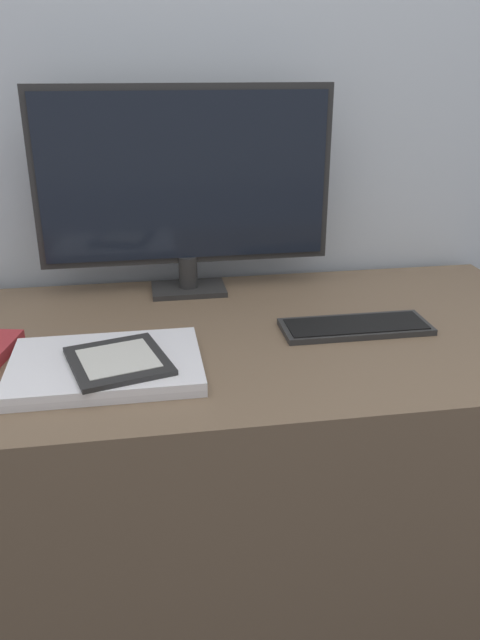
{
  "coord_description": "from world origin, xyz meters",
  "views": [
    {
      "loc": [
        -0.17,
        -0.95,
        1.24
      ],
      "look_at": [
        0.01,
        0.1,
        0.8
      ],
      "focal_mm": 35.0,
      "sensor_mm": 36.0,
      "label": 1
    }
  ],
  "objects_px": {
    "keyboard": "(355,326)",
    "laptop": "(106,366)",
    "ereader": "(118,361)",
    "monitor": "(185,184)"
  },
  "relations": [
    {
      "from": "keyboard",
      "to": "ereader",
      "type": "bearing_deg",
      "value": -164.7
    },
    {
      "from": "monitor",
      "to": "ereader",
      "type": "xyz_separation_m",
      "value": [
        -0.15,
        -0.41,
        -0.22
      ]
    },
    {
      "from": "laptop",
      "to": "keyboard",
      "type": "bearing_deg",
      "value": 12.5
    },
    {
      "from": "keyboard",
      "to": "laptop",
      "type": "height_order",
      "value": "laptop"
    },
    {
      "from": "monitor",
      "to": "laptop",
      "type": "bearing_deg",
      "value": -114.43
    },
    {
      "from": "laptop",
      "to": "ereader",
      "type": "distance_m",
      "value": 0.03
    },
    {
      "from": "ereader",
      "to": "keyboard",
      "type": "bearing_deg",
      "value": 15.3
    },
    {
      "from": "monitor",
      "to": "keyboard",
      "type": "relative_size",
      "value": 2.19
    },
    {
      "from": "monitor",
      "to": "ereader",
      "type": "relative_size",
      "value": 3.21
    },
    {
      "from": "keyboard",
      "to": "ereader",
      "type": "distance_m",
      "value": 0.48
    }
  ]
}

